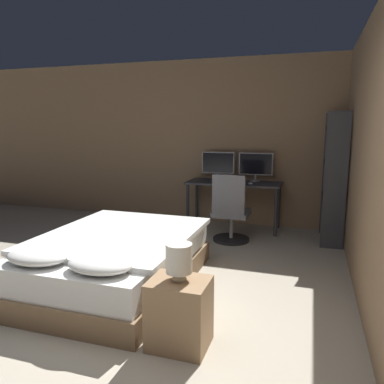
{
  "coord_description": "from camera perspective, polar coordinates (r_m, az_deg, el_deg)",
  "views": [
    {
      "loc": [
        1.39,
        -2.07,
        1.64
      ],
      "look_at": [
        -0.12,
        2.63,
        0.75
      ],
      "focal_mm": 35.0,
      "sensor_mm": 36.0,
      "label": 1
    }
  ],
  "objects": [
    {
      "name": "ground_plane",
      "position": [
        2.98,
        -14.63,
        -23.43
      ],
      "size": [
        20.0,
        20.0,
        0.0
      ],
      "primitive_type": "plane",
      "color": "#B2A893"
    },
    {
      "name": "wall_back",
      "position": [
        6.28,
        5.04,
        7.51
      ],
      "size": [
        12.0,
        0.06,
        2.7
      ],
      "color": "#8E7051",
      "rests_on": "ground_plane"
    },
    {
      "name": "wall_side_right",
      "position": [
        3.62,
        25.83,
        4.62
      ],
      "size": [
        0.06,
        12.0,
        2.7
      ],
      "color": "#8E7051",
      "rests_on": "ground_plane"
    },
    {
      "name": "bed",
      "position": [
        3.99,
        -11.6,
        -10.14
      ],
      "size": [
        1.47,
        2.06,
        0.61
      ],
      "color": "#846647",
      "rests_on": "ground_plane"
    },
    {
      "name": "nightstand",
      "position": [
        2.92,
        -1.94,
        -17.99
      ],
      "size": [
        0.44,
        0.36,
        0.52
      ],
      "color": "#997551",
      "rests_on": "ground_plane"
    },
    {
      "name": "bedside_lamp",
      "position": [
        2.74,
        -1.99,
        -10.1
      ],
      "size": [
        0.19,
        0.19,
        0.28
      ],
      "color": "gray",
      "rests_on": "nightstand"
    },
    {
      "name": "desk",
      "position": [
        5.95,
        6.38,
        0.6
      ],
      "size": [
        1.47,
        0.59,
        0.75
      ],
      "color": "#38383D",
      "rests_on": "ground_plane"
    },
    {
      "name": "monitor_left",
      "position": [
        6.15,
        3.99,
        4.31
      ],
      "size": [
        0.54,
        0.16,
        0.45
      ],
      "color": "#B7B7BC",
      "rests_on": "desk"
    },
    {
      "name": "monitor_right",
      "position": [
        6.04,
        9.69,
        4.07
      ],
      "size": [
        0.54,
        0.16,
        0.45
      ],
      "color": "#B7B7BC",
      "rests_on": "desk"
    },
    {
      "name": "keyboard",
      "position": [
        5.75,
        6.03,
        1.35
      ],
      "size": [
        0.4,
        0.13,
        0.02
      ],
      "color": "#B7B7BC",
      "rests_on": "desk"
    },
    {
      "name": "computer_mouse",
      "position": [
        5.7,
        8.89,
        1.29
      ],
      "size": [
        0.07,
        0.05,
        0.04
      ],
      "color": "#B7B7BC",
      "rests_on": "desk"
    },
    {
      "name": "office_chair",
      "position": [
        5.29,
        5.9,
        -3.52
      ],
      "size": [
        0.52,
        0.52,
        0.98
      ],
      "color": "black",
      "rests_on": "ground_plane"
    },
    {
      "name": "bookshelf",
      "position": [
        5.5,
        20.91,
        2.54
      ],
      "size": [
        0.29,
        0.76,
        1.81
      ],
      "color": "#333338",
      "rests_on": "ground_plane"
    }
  ]
}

